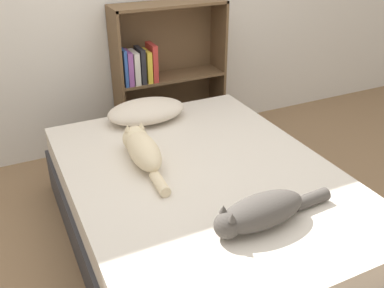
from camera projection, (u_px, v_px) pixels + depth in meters
ground_plane at (202, 239)px, 2.42m from camera, size 8.00×8.00×0.00m
bed at (203, 208)px, 2.32m from camera, size 1.36×1.82×0.45m
pillow at (146, 111)px, 2.74m from camera, size 0.51×0.32×0.13m
cat_light at (142, 149)px, 2.28m from camera, size 0.17×0.58×0.16m
cat_dark at (261, 212)px, 1.81m from camera, size 0.61×0.20×0.14m
bookshelf at (163, 73)px, 3.24m from camera, size 0.84×0.26×1.08m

